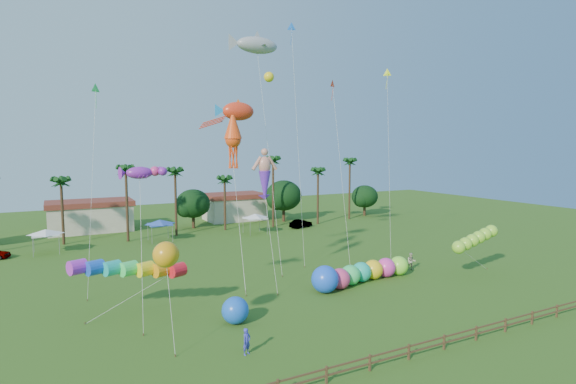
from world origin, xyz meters
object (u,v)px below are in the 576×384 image
blue_ball (235,310)px  car_b (301,224)px  spectator_a (247,341)px  spectator_b (411,261)px  caterpillar_inflatable (358,273)px

blue_ball → car_b: bearing=53.8°
spectator_a → spectator_b: 25.23m
caterpillar_inflatable → blue_ball: 14.49m
spectator_a → caterpillar_inflatable: caterpillar_inflatable is taller
car_b → blue_ball: (-24.05, -32.84, 0.34)m
spectator_a → spectator_b: size_ratio=0.92×
car_b → spectator_b: bearing=158.5°
car_b → caterpillar_inflatable: size_ratio=0.33×
spectator_a → spectator_b: spectator_b is taller
car_b → spectator_a: bearing=129.2°
spectator_b → caterpillar_inflatable: (-7.95, -1.34, 0.11)m
caterpillar_inflatable → car_b: bearing=62.5°
blue_ball → spectator_a: bearing=-103.1°
car_b → spectator_b: (-2.10, -27.77, 0.26)m
spectator_a → caterpillar_inflatable: size_ratio=0.14×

